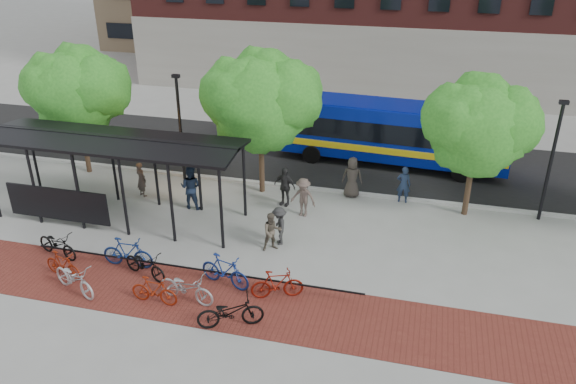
% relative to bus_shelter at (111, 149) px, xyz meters
% --- Properties ---
extents(ground, '(160.00, 160.00, 0.00)m').
position_rel_bus_shelter_xyz_m(ground, '(8.13, 0.48, -3.00)').
color(ground, '#9E9E99').
rests_on(ground, ground).
extents(asphalt_street, '(160.00, 8.00, 0.01)m').
position_rel_bus_shelter_xyz_m(asphalt_street, '(8.13, 8.48, -2.99)').
color(asphalt_street, black).
rests_on(asphalt_street, ground).
extents(curb, '(160.00, 0.25, 0.12)m').
position_rel_bus_shelter_xyz_m(curb, '(8.13, 4.48, -2.94)').
color(curb, '#B7B7B2').
rests_on(curb, ground).
extents(brick_strip, '(24.00, 3.00, 0.01)m').
position_rel_bus_shelter_xyz_m(brick_strip, '(6.13, -4.52, -3.00)').
color(brick_strip, maroon).
rests_on(brick_strip, ground).
extents(bike_rack_rail, '(12.00, 0.05, 0.95)m').
position_rel_bus_shelter_xyz_m(bike_rack_rail, '(4.83, -3.62, -3.00)').
color(bike_rack_rail, black).
rests_on(bike_rack_rail, ground).
extents(bus_shelter, '(10.60, 3.07, 3.60)m').
position_rel_bus_shelter_xyz_m(bus_shelter, '(0.00, 0.00, 0.00)').
color(bus_shelter, black).
rests_on(bus_shelter, ground).
extents(tree_a, '(4.90, 4.00, 6.18)m').
position_rel_bus_shelter_xyz_m(tree_a, '(-3.77, 3.83, 1.24)').
color(tree_a, '#382619').
rests_on(tree_a, ground).
extents(tree_b, '(5.15, 4.20, 6.47)m').
position_rel_bus_shelter_xyz_m(tree_b, '(5.23, 3.83, 1.46)').
color(tree_b, '#382619').
rests_on(tree_b, ground).
extents(tree_c, '(4.66, 3.80, 5.92)m').
position_rel_bus_shelter_xyz_m(tree_c, '(14.22, 3.83, 1.06)').
color(tree_c, '#382619').
rests_on(tree_c, ground).
extents(lamp_post_left, '(0.35, 0.20, 5.12)m').
position_rel_bus_shelter_xyz_m(lamp_post_left, '(1.13, 4.08, -0.25)').
color(lamp_post_left, black).
rests_on(lamp_post_left, ground).
extents(lamp_post_right, '(0.35, 0.20, 5.12)m').
position_rel_bus_shelter_xyz_m(lamp_post_right, '(17.13, 4.08, -0.25)').
color(lamp_post_right, black).
rests_on(lamp_post_right, ground).
extents(bus, '(11.74, 3.34, 3.13)m').
position_rel_bus_shelter_xyz_m(bus, '(10.41, 8.64, -1.20)').
color(bus, '#081C99').
rests_on(bus, ground).
extents(bike_0, '(2.04, 1.18, 1.02)m').
position_rel_bus_shelter_xyz_m(bike_0, '(-0.59, -3.45, -2.49)').
color(bike_0, black).
rests_on(bike_0, ground).
extents(bike_1, '(1.69, 0.83, 0.98)m').
position_rel_bus_shelter_xyz_m(bike_1, '(0.43, -4.60, -2.51)').
color(bike_1, maroon).
rests_on(bike_1, ground).
extents(bike_2, '(2.19, 1.47, 1.09)m').
position_rel_bus_shelter_xyz_m(bike_2, '(1.34, -5.28, -2.46)').
color(bike_2, '#B2B2B5').
rests_on(bike_2, ground).
extents(bike_3, '(1.94, 0.59, 1.16)m').
position_rel_bus_shelter_xyz_m(bike_3, '(2.30, -3.44, -2.42)').
color(bike_3, navy).
rests_on(bike_3, ground).
extents(bike_4, '(2.00, 1.24, 0.99)m').
position_rel_bus_shelter_xyz_m(bike_4, '(3.19, -3.86, -2.50)').
color(bike_4, black).
rests_on(bike_4, ground).
extents(bike_5, '(1.66, 0.54, 0.99)m').
position_rel_bus_shelter_xyz_m(bike_5, '(4.19, -5.18, -2.51)').
color(bike_5, maroon).
rests_on(bike_5, ground).
extents(bike_6, '(2.11, 1.04, 1.06)m').
position_rel_bus_shelter_xyz_m(bike_6, '(5.16, -4.80, -2.47)').
color(bike_6, '#9F9FA2').
rests_on(bike_6, ground).
extents(bike_7, '(2.02, 1.06, 1.17)m').
position_rel_bus_shelter_xyz_m(bike_7, '(6.07, -3.66, -2.41)').
color(bike_7, navy).
rests_on(bike_7, ground).
extents(bike_8, '(2.17, 1.48, 1.08)m').
position_rel_bus_shelter_xyz_m(bike_8, '(6.98, -5.65, -2.46)').
color(bike_8, black).
rests_on(bike_8, ground).
extents(bike_9, '(1.81, 1.08, 1.05)m').
position_rel_bus_shelter_xyz_m(bike_9, '(7.97, -3.89, -2.47)').
color(bike_9, maroon).
rests_on(bike_9, ground).
extents(pedestrian_1, '(0.70, 0.62, 1.61)m').
position_rel_bus_shelter_xyz_m(pedestrian_1, '(0.02, 1.97, -2.19)').
color(pedestrian_1, '#453C37').
rests_on(pedestrian_1, ground).
extents(pedestrian_2, '(0.94, 0.74, 1.93)m').
position_rel_bus_shelter_xyz_m(pedestrian_2, '(2.65, 1.45, -2.03)').
color(pedestrian_2, '#1A263C').
rests_on(pedestrian_2, ground).
extents(pedestrian_3, '(1.20, 0.82, 1.71)m').
position_rel_bus_shelter_xyz_m(pedestrian_3, '(7.50, 1.92, -2.14)').
color(pedestrian_3, brown).
rests_on(pedestrian_3, ground).
extents(pedestrian_4, '(1.11, 0.68, 1.77)m').
position_rel_bus_shelter_xyz_m(pedestrian_4, '(6.48, 2.72, -2.12)').
color(pedestrian_4, '#2A2A2A').
rests_on(pedestrian_4, ground).
extents(pedestrian_6, '(0.97, 0.68, 1.87)m').
position_rel_bus_shelter_xyz_m(pedestrian_6, '(9.20, 4.28, -2.06)').
color(pedestrian_6, '#3D3631').
rests_on(pedestrian_6, ground).
extents(pedestrian_7, '(0.62, 0.41, 1.69)m').
position_rel_bus_shelter_xyz_m(pedestrian_7, '(11.48, 4.28, -2.15)').
color(pedestrian_7, '#202F4C').
rests_on(pedestrian_7, ground).
extents(pedestrian_8, '(0.93, 0.87, 1.53)m').
position_rel_bus_shelter_xyz_m(pedestrian_8, '(6.99, -1.02, -2.23)').
color(pedestrian_8, brown).
rests_on(pedestrian_8, ground).
extents(pedestrian_9, '(0.91, 1.14, 1.55)m').
position_rel_bus_shelter_xyz_m(pedestrian_9, '(7.13, -0.53, -2.23)').
color(pedestrian_9, '#2A2A2A').
rests_on(pedestrian_9, ground).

